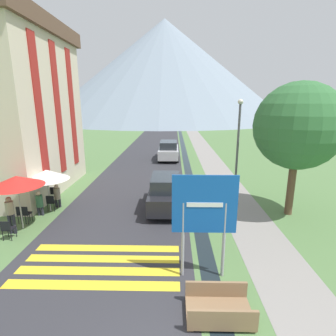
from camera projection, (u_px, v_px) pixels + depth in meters
The scene contains 23 objects.
ground_plane at pixel (174, 163), 24.37m from camera, with size 160.00×160.00×0.00m, color #517542.
road at pixel (154, 145), 34.12m from camera, with size 6.40×60.00×0.01m.
footpath at pixel (201, 146), 33.99m from camera, with size 2.20×60.00×0.01m.
drainage_channel at pixel (183, 146), 34.04m from camera, with size 0.60×60.00×0.00m.
crosswalk_marking at pixel (101, 265), 9.04m from camera, with size 5.44×2.54×0.01m.
mountain_distant at pixel (165, 71), 84.74m from camera, with size 77.51×77.51×30.81m.
hotel_building at pixel (15, 102), 15.48m from camera, with size 5.49×8.58×10.07m.
road_sign at pixel (204, 212), 7.94m from camera, with size 1.98×0.11×3.38m.
footbridge at pixel (219, 309), 6.80m from camera, with size 1.70×1.10×0.65m.
parked_car_near at pixel (166, 192), 13.63m from camera, with size 1.77×4.05×1.82m.
parked_car_far at pixel (169, 150), 25.56m from camera, with size 1.97×4.54×1.82m.
cafe_chair_far_right at pixel (53, 192), 14.79m from camera, with size 0.40×0.40×0.85m.
cafe_chair_near_right at pixel (22, 213), 12.03m from camera, with size 0.40×0.40×0.85m.
cafe_chair_nearest at pixel (7, 228), 10.57m from camera, with size 0.40×0.40×0.85m.
cafe_chair_near_left at pixel (25, 213), 12.02m from camera, with size 0.40×0.40×0.85m.
cafe_chair_middle at pixel (51, 201), 13.42m from camera, with size 0.40×0.40×0.85m.
cafe_umbrella_front_red at pixel (16, 181), 11.12m from camera, with size 2.23×2.23×2.43m.
cafe_umbrella_middle_white at pixel (47, 175), 13.08m from camera, with size 2.16×2.16×2.19m.
person_standing_terrace at pixel (10, 212), 10.99m from camera, with size 0.32×0.32×1.65m.
person_seated_near at pixel (40, 202), 12.85m from camera, with size 0.32×0.32×1.26m.
person_seated_far at pixel (57, 195), 13.87m from camera, with size 0.32×0.32×1.27m.
streetlamp at pixel (238, 144), 14.03m from camera, with size 0.28×0.28×5.62m.
tree_by_path at pixel (298, 126), 12.14m from camera, with size 4.06×4.06×6.41m.
Camera 1 is at (-0.00, -3.76, 5.44)m, focal length 28.00 mm.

